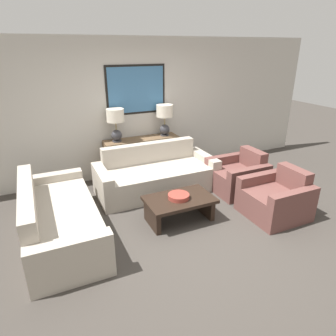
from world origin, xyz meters
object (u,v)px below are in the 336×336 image
at_px(console_table, 142,157).
at_px(armchair_near_camera, 276,199).
at_px(table_lamp_right, 165,116).
at_px(armchair_near_back_wall, 238,176).
at_px(table_lamp_left, 116,121).
at_px(decorative_bowl, 179,196).
at_px(coffee_table, 179,204).
at_px(couch_by_back_wall, 156,176).
at_px(couch_by_side, 58,219).

bearing_deg(console_table, armchair_near_camera, -59.49).
distance_m(table_lamp_right, armchair_near_back_wall, 1.84).
height_order(table_lamp_left, armchair_near_camera, table_lamp_left).
bearing_deg(decorative_bowl, table_lamp_right, 72.07).
xyz_separation_m(coffee_table, decorative_bowl, (-0.01, -0.00, 0.14)).
xyz_separation_m(table_lamp_left, armchair_near_back_wall, (1.85, -1.33, -0.93)).
bearing_deg(couch_by_back_wall, couch_by_side, -155.57).
distance_m(couch_by_back_wall, coffee_table, 1.10).
relative_size(armchair_near_back_wall, armchair_near_camera, 1.00).
relative_size(coffee_table, armchair_near_camera, 1.18).
bearing_deg(armchair_near_back_wall, table_lamp_left, 144.19).
bearing_deg(table_lamp_left, couch_by_side, -130.18).
distance_m(armchair_near_back_wall, armchair_near_camera, 0.97).
xyz_separation_m(table_lamp_left, table_lamp_right, (0.99, 0.00, 0.00)).
height_order(couch_by_back_wall, decorative_bowl, couch_by_back_wall).
bearing_deg(console_table, couch_by_side, -139.45).
distance_m(table_lamp_left, armchair_near_camera, 3.09).
height_order(console_table, armchair_near_back_wall, console_table).
relative_size(couch_by_back_wall, armchair_near_back_wall, 2.48).
xyz_separation_m(console_table, couch_by_back_wall, (0.00, -0.72, -0.12)).
bearing_deg(coffee_table, couch_by_back_wall, 85.90).
bearing_deg(couch_by_back_wall, table_lamp_left, 124.67).
relative_size(table_lamp_right, armchair_near_camera, 0.72).
bearing_deg(couch_by_back_wall, coffee_table, -94.10).
bearing_deg(armchair_near_back_wall, armchair_near_camera, -90.00).
distance_m(table_lamp_left, armchair_near_back_wall, 2.46).
distance_m(table_lamp_left, couch_by_back_wall, 1.26).
bearing_deg(armchair_near_back_wall, couch_by_back_wall, 155.44).
height_order(console_table, armchair_near_camera, console_table).
bearing_deg(couch_by_side, decorative_bowl, -9.89).
bearing_deg(couch_by_back_wall, armchair_near_camera, -49.46).
height_order(coffee_table, decorative_bowl, decorative_bowl).
bearing_deg(armchair_near_back_wall, couch_by_side, -176.53).
height_order(table_lamp_right, armchair_near_back_wall, table_lamp_right).
bearing_deg(coffee_table, decorative_bowl, -171.32).
distance_m(couch_by_back_wall, couch_by_side, 1.96).
xyz_separation_m(couch_by_back_wall, coffee_table, (-0.08, -1.10, -0.01)).
distance_m(couch_by_back_wall, armchair_near_back_wall, 1.49).
xyz_separation_m(console_table, armchair_near_camera, (1.36, -2.30, -0.13)).
distance_m(table_lamp_right, coffee_table, 2.12).
height_order(couch_by_back_wall, coffee_table, couch_by_back_wall).
xyz_separation_m(couch_by_back_wall, armchair_near_back_wall, (1.36, -0.62, -0.01)).
distance_m(table_lamp_right, armchair_near_camera, 2.63).
relative_size(console_table, couch_by_side, 0.69).
bearing_deg(table_lamp_right, table_lamp_left, 180.00).
bearing_deg(table_lamp_left, armchair_near_back_wall, -35.81).
xyz_separation_m(decorative_bowl, armchair_near_camera, (1.45, -0.48, -0.14)).
distance_m(console_table, coffee_table, 1.82).
bearing_deg(couch_by_back_wall, console_table, 90.00).
height_order(couch_by_side, coffee_table, couch_by_side).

